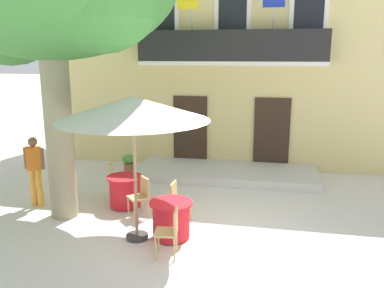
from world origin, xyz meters
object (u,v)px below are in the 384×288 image
(cafe_chair_near_tree_1, at_px, (178,200))
(cafe_chair_middle_1, at_px, (115,177))
(cafe_chair_near_tree_0, at_px, (170,229))
(cafe_table_middle, at_px, (125,191))
(cafe_umbrella, at_px, (133,109))
(pedestrian_near_entrance, at_px, (35,168))
(cafe_table_near_tree, at_px, (171,219))
(ground_planter_left, at_px, (129,162))
(cafe_chair_middle_0, at_px, (141,194))

(cafe_chair_near_tree_1, xyz_separation_m, cafe_chair_middle_1, (-1.94, 1.23, 0.00))
(cafe_chair_near_tree_0, relative_size, cafe_chair_near_tree_1, 1.00)
(cafe_table_middle, bearing_deg, cafe_umbrella, -62.04)
(cafe_chair_near_tree_0, height_order, cafe_umbrella, cafe_umbrella)
(cafe_chair_middle_1, relative_size, pedestrian_near_entrance, 0.53)
(cafe_table_near_tree, distance_m, ground_planter_left, 4.83)
(cafe_chair_middle_1, relative_size, cafe_umbrella, 0.31)
(cafe_umbrella, xyz_separation_m, ground_planter_left, (-1.76, 4.35, -2.30))
(cafe_chair_middle_1, bearing_deg, cafe_chair_near_tree_1, -32.45)
(cafe_table_near_tree, height_order, cafe_chair_middle_0, cafe_chair_middle_0)
(cafe_table_near_tree, bearing_deg, cafe_umbrella, -165.64)
(cafe_chair_near_tree_1, xyz_separation_m, pedestrian_near_entrance, (-3.57, 0.28, 0.44))
(cafe_chair_near_tree_1, bearing_deg, cafe_chair_middle_0, 169.91)
(cafe_chair_middle_0, height_order, pedestrian_near_entrance, pedestrian_near_entrance)
(cafe_umbrella, bearing_deg, cafe_chair_near_tree_1, 55.69)
(cafe_umbrella, bearing_deg, cafe_chair_near_tree_0, -34.16)
(cafe_chair_near_tree_0, distance_m, cafe_chair_middle_0, 1.98)
(cafe_chair_middle_0, bearing_deg, cafe_chair_middle_1, 134.25)
(cafe_chair_near_tree_1, relative_size, cafe_table_middle, 1.05)
(cafe_chair_middle_1, height_order, ground_planter_left, cafe_chair_middle_1)
(pedestrian_near_entrance, bearing_deg, cafe_chair_near_tree_1, -4.45)
(cafe_table_middle, distance_m, pedestrian_near_entrance, 2.22)
(cafe_umbrella, bearing_deg, ground_planter_left, 111.96)
(cafe_chair_near_tree_1, distance_m, cafe_chair_middle_1, 2.30)
(ground_planter_left, distance_m, pedestrian_near_entrance, 3.43)
(cafe_table_middle, bearing_deg, ground_planter_left, 108.32)
(cafe_table_near_tree, height_order, cafe_chair_near_tree_1, cafe_chair_near_tree_1)
(cafe_table_near_tree, xyz_separation_m, ground_planter_left, (-2.42, 4.18, -0.08))
(cafe_chair_near_tree_0, distance_m, cafe_chair_near_tree_1, 1.50)
(cafe_chair_near_tree_0, bearing_deg, cafe_chair_middle_1, 128.22)
(pedestrian_near_entrance, bearing_deg, cafe_chair_near_tree_0, -25.06)
(ground_planter_left, relative_size, pedestrian_near_entrance, 0.33)
(cafe_umbrella, relative_size, ground_planter_left, 5.20)
(cafe_chair_middle_1, bearing_deg, cafe_table_near_tree, -45.18)
(cafe_table_near_tree, height_order, cafe_chair_near_tree_0, cafe_chair_near_tree_0)
(cafe_table_near_tree, bearing_deg, pedestrian_near_entrance, 164.05)
(pedestrian_near_entrance, bearing_deg, cafe_table_middle, 10.02)
(cafe_chair_middle_0, relative_size, pedestrian_near_entrance, 0.53)
(cafe_table_middle, bearing_deg, cafe_table_near_tree, -43.12)
(cafe_table_near_tree, distance_m, cafe_chair_near_tree_0, 0.77)
(cafe_table_near_tree, xyz_separation_m, cafe_chair_middle_1, (-1.98, 1.99, 0.14))
(cafe_table_near_tree, bearing_deg, cafe_chair_middle_0, 135.48)
(cafe_chair_near_tree_0, xyz_separation_m, ground_planter_left, (-2.59, 4.92, -0.21))
(cafe_chair_middle_0, relative_size, cafe_umbrella, 0.31)
(cafe_chair_near_tree_1, relative_size, cafe_umbrella, 0.31)
(cafe_chair_near_tree_1, xyz_separation_m, ground_planter_left, (-2.39, 3.43, -0.21))
(cafe_chair_middle_1, distance_m, ground_planter_left, 2.25)
(cafe_umbrella, bearing_deg, cafe_chair_middle_1, 121.30)
(ground_planter_left, xyz_separation_m, pedestrian_near_entrance, (-1.19, -3.15, 0.65))
(cafe_chair_near_tree_1, height_order, cafe_table_middle, cafe_chair_near_tree_1)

